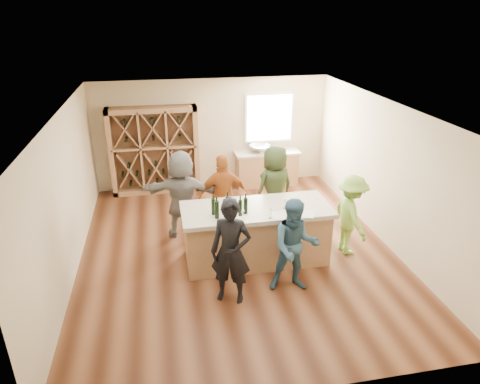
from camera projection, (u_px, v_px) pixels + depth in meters
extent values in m
cube|color=brown|center=(237.00, 252.00, 8.50)|extent=(6.00, 7.00, 0.10)
cube|color=white|center=(236.00, 106.00, 7.34)|extent=(6.00, 7.00, 0.10)
cube|color=#CBB893|center=(212.00, 133.00, 11.11)|extent=(6.00, 0.10, 2.80)
cube|color=#CBB893|center=(295.00, 305.00, 4.72)|extent=(6.00, 0.10, 2.80)
cube|color=#CBB893|center=(64.00, 197.00, 7.39)|extent=(0.10, 7.00, 2.80)
cube|color=#CBB893|center=(388.00, 173.00, 8.44)|extent=(0.10, 7.00, 2.80)
cube|color=white|center=(269.00, 118.00, 11.16)|extent=(1.30, 0.06, 1.30)
cube|color=white|center=(269.00, 118.00, 11.13)|extent=(1.18, 0.01, 1.18)
cube|color=#9E724B|center=(154.00, 151.00, 10.72)|extent=(2.20, 0.45, 2.20)
cube|color=#9E724B|center=(267.00, 169.00, 11.43)|extent=(1.60, 0.58, 0.86)
cube|color=#B6AC95|center=(267.00, 153.00, 11.24)|extent=(1.70, 0.62, 0.06)
imported|color=silver|center=(260.00, 149.00, 11.16)|extent=(0.54, 0.54, 0.19)
cylinder|color=silver|center=(258.00, 144.00, 11.30)|extent=(0.02, 0.02, 0.30)
cube|color=#9E724B|center=(256.00, 236.00, 7.97)|extent=(2.60, 1.00, 1.00)
cube|color=#B6AC95|center=(256.00, 210.00, 7.76)|extent=(2.72, 1.12, 0.08)
cylinder|color=black|center=(213.00, 207.00, 7.43)|extent=(0.09, 0.09, 0.30)
cylinder|color=black|center=(217.00, 210.00, 7.30)|extent=(0.10, 0.10, 0.32)
cylinder|color=black|center=(228.00, 204.00, 7.53)|extent=(0.10, 0.10, 0.30)
cylinder|color=black|center=(240.00, 208.00, 7.39)|extent=(0.07, 0.07, 0.29)
cylinder|color=black|center=(246.00, 206.00, 7.47)|extent=(0.08, 0.08, 0.29)
cone|color=white|center=(243.00, 216.00, 7.24)|extent=(0.08, 0.08, 0.18)
cone|color=white|center=(270.00, 213.00, 7.33)|extent=(0.09, 0.09, 0.18)
cone|color=white|center=(301.00, 210.00, 7.44)|extent=(0.08, 0.08, 0.17)
cone|color=white|center=(284.00, 204.00, 7.67)|extent=(0.08, 0.08, 0.19)
cube|color=white|center=(242.00, 219.00, 7.31)|extent=(0.27, 0.33, 0.00)
cube|color=white|center=(278.00, 215.00, 7.46)|extent=(0.25, 0.32, 0.00)
cube|color=white|center=(307.00, 214.00, 7.51)|extent=(0.33, 0.38, 0.00)
imported|color=black|center=(231.00, 252.00, 6.71)|extent=(0.78, 0.68, 1.78)
imported|color=#335972|center=(295.00, 246.00, 6.99)|extent=(0.86, 0.55, 1.65)
imported|color=#8CC64C|center=(351.00, 215.00, 8.10)|extent=(0.54, 1.06, 1.59)
imported|color=#994C19|center=(224.00, 196.00, 8.72)|extent=(1.03, 0.53, 1.75)
imported|color=#263319|center=(275.00, 188.00, 9.01)|extent=(1.04, 0.86, 1.83)
imported|color=slate|center=(182.00, 195.00, 8.66)|extent=(1.80, 0.92, 1.85)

